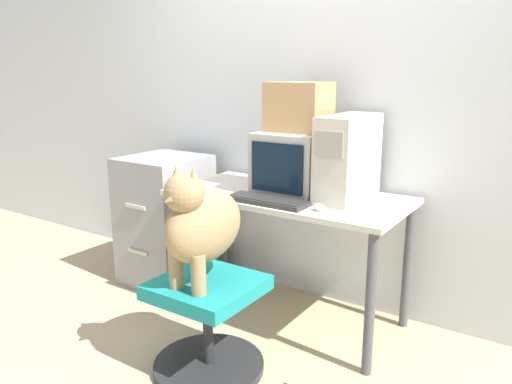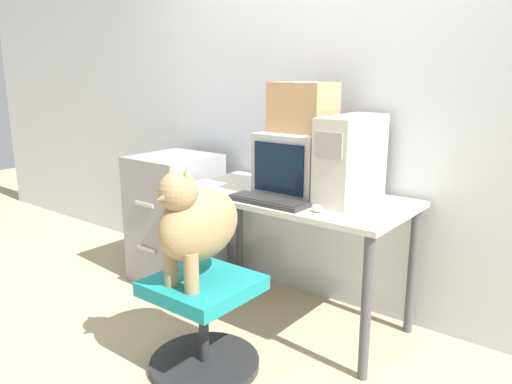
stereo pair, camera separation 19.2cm
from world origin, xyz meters
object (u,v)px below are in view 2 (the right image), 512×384
object	(u,v)px
crt_monitor	(302,162)
filing_cabinet	(175,218)
keyboard	(268,201)
cardboard_box	(303,107)
dog	(196,221)
pc_tower	(351,159)
office_chair	(204,321)

from	to	relation	value
crt_monitor	filing_cabinet	xyz separation A→B (m)	(-1.00, -0.08, -0.50)
keyboard	filing_cabinet	world-z (taller)	filing_cabinet
keyboard	cardboard_box	distance (m)	0.57
crt_monitor	keyboard	world-z (taller)	crt_monitor
crt_monitor	keyboard	xyz separation A→B (m)	(-0.00, -0.32, -0.16)
crt_monitor	cardboard_box	world-z (taller)	cardboard_box
cardboard_box	keyboard	bearing A→B (deg)	-90.25
keyboard	dog	size ratio (longest dim) A/B	0.79
pc_tower	filing_cabinet	world-z (taller)	pc_tower
filing_cabinet	cardboard_box	xyz separation A→B (m)	(1.00, 0.08, 0.81)
pc_tower	cardboard_box	world-z (taller)	cardboard_box
filing_cabinet	cardboard_box	distance (m)	1.29
crt_monitor	pc_tower	bearing A→B (deg)	-1.45
crt_monitor	dog	world-z (taller)	crt_monitor
crt_monitor	pc_tower	world-z (taller)	pc_tower
pc_tower	dog	world-z (taller)	pc_tower
crt_monitor	office_chair	size ratio (longest dim) A/B	0.84
crt_monitor	cardboard_box	xyz separation A→B (m)	(0.00, 0.00, 0.31)
office_chair	dog	xyz separation A→B (m)	(-0.00, -0.03, 0.52)
keyboard	filing_cabinet	xyz separation A→B (m)	(-0.99, 0.25, -0.34)
crt_monitor	pc_tower	distance (m)	0.32
pc_tower	filing_cabinet	distance (m)	1.43
filing_cabinet	cardboard_box	size ratio (longest dim) A/B	2.67
pc_tower	office_chair	bearing A→B (deg)	-115.57
dog	filing_cabinet	bearing A→B (deg)	142.12
dog	cardboard_box	distance (m)	0.95
office_chair	crt_monitor	bearing A→B (deg)	86.20
pc_tower	crt_monitor	bearing A→B (deg)	178.55
keyboard	cardboard_box	bearing A→B (deg)	89.75
dog	cardboard_box	world-z (taller)	cardboard_box
office_chair	filing_cabinet	bearing A→B (deg)	143.42
cardboard_box	pc_tower	bearing A→B (deg)	-2.15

